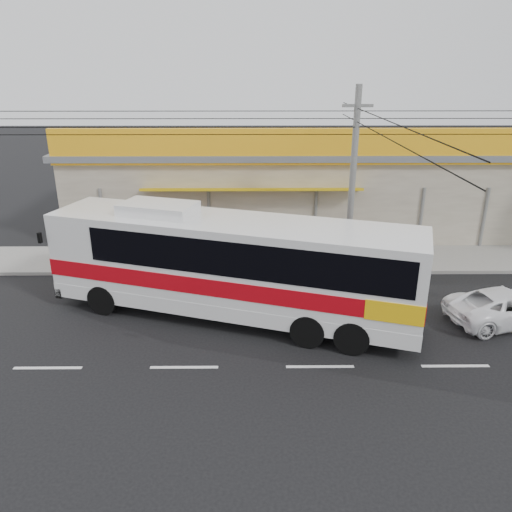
{
  "coord_description": "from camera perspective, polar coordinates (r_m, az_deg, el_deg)",
  "views": [
    {
      "loc": [
        -1.99,
        -15.01,
        8.31
      ],
      "look_at": [
        -1.85,
        2.0,
        1.78
      ],
      "focal_mm": 35.0,
      "sensor_mm": 36.0,
      "label": 1
    }
  ],
  "objects": [
    {
      "name": "white_car",
      "position": [
        19.18,
        26.84,
        -5.17
      ],
      "size": [
        4.54,
        2.83,
        1.17
      ],
      "primitive_type": "imported",
      "rotation": [
        0.0,
        0.0,
        1.8
      ],
      "color": "white",
      "rests_on": "ground"
    },
    {
      "name": "motorbike_dark",
      "position": [
        23.15,
        -12.25,
        1.14
      ],
      "size": [
        1.63,
        0.63,
        0.96
      ],
      "primitive_type": "imported",
      "rotation": [
        0.0,
        0.0,
        1.46
      ],
      "color": "black",
      "rests_on": "sidewalk"
    },
    {
      "name": "sidewalk",
      "position": [
        22.66,
        4.59,
        -0.37
      ],
      "size": [
        30.0,
        3.2,
        0.15
      ],
      "primitive_type": "cube",
      "color": "slate",
      "rests_on": "ground"
    },
    {
      "name": "ground",
      "position": [
        17.27,
        6.26,
        -7.89
      ],
      "size": [
        120.0,
        120.0,
        0.0
      ],
      "primitive_type": "plane",
      "color": "black",
      "rests_on": "ground"
    },
    {
      "name": "coach_bus",
      "position": [
        16.86,
        -2.2,
        -0.66
      ],
      "size": [
        12.89,
        6.46,
        3.91
      ],
      "rotation": [
        0.0,
        0.0,
        -0.31
      ],
      "color": "silver",
      "rests_on": "ground"
    },
    {
      "name": "utility_pole",
      "position": [
        19.71,
        11.43,
        14.82
      ],
      "size": [
        34.0,
        14.0,
        7.66
      ],
      "color": "#5D5D5B",
      "rests_on": "ground"
    },
    {
      "name": "motorbike_red",
      "position": [
        22.72,
        -11.4,
        0.73
      ],
      "size": [
        1.78,
        1.34,
        0.89
      ],
      "primitive_type": "imported",
      "rotation": [
        0.0,
        0.0,
        2.08
      ],
      "color": "maroon",
      "rests_on": "sidewalk"
    },
    {
      "name": "storefront_building",
      "position": [
        27.3,
        3.74,
        8.25
      ],
      "size": [
        22.6,
        9.2,
        5.7
      ],
      "color": "gray",
      "rests_on": "ground"
    },
    {
      "name": "lane_markings",
      "position": [
        15.15,
        7.33,
        -12.45
      ],
      "size": [
        50.0,
        0.12,
        0.01
      ],
      "primitive_type": null,
      "color": "silver",
      "rests_on": "ground"
    }
  ]
}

